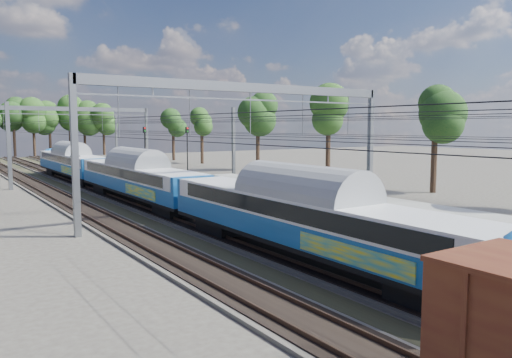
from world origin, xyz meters
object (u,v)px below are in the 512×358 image
signal_near (145,144)px  worker (82,157)px  emu_train (138,173)px  signal_far (187,146)px

signal_near → worker: bearing=80.7°
emu_train → signal_far: (12.61, 17.18, 1.31)m
emu_train → signal_near: signal_near is taller
emu_train → worker: bearing=80.2°
signal_far → signal_near: bearing=108.6°
worker → signal_near: (0.96, -26.99, 2.94)m
emu_train → worker: 51.30m
emu_train → signal_near: 25.50m
emu_train → worker: size_ratio=33.97×
emu_train → signal_near: (9.72, 23.53, 1.32)m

